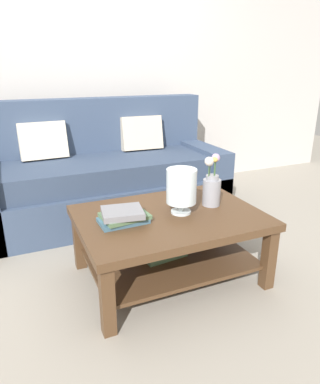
{
  "coord_description": "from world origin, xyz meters",
  "views": [
    {
      "loc": [
        -0.87,
        -2.11,
        1.33
      ],
      "look_at": [
        0.01,
        -0.13,
        0.55
      ],
      "focal_mm": 32.68,
      "sensor_mm": 36.0,
      "label": 1
    }
  ],
  "objects_px": {
    "couch": "(104,177)",
    "book_stack_main": "(123,216)",
    "coffee_table": "(169,232)",
    "glass_hurricane_vase": "(181,187)",
    "flower_pitcher": "(212,187)"
  },
  "relations": [
    {
      "from": "coffee_table",
      "to": "glass_hurricane_vase",
      "type": "bearing_deg",
      "value": -6.21
    },
    {
      "from": "coffee_table",
      "to": "flower_pitcher",
      "type": "relative_size",
      "value": 3.25
    },
    {
      "from": "couch",
      "to": "flower_pitcher",
      "type": "distance_m",
      "value": 1.28
    },
    {
      "from": "couch",
      "to": "coffee_table",
      "type": "distance_m",
      "value": 1.22
    },
    {
      "from": "couch",
      "to": "flower_pitcher",
      "type": "bearing_deg",
      "value": -70.29
    },
    {
      "from": "couch",
      "to": "book_stack_main",
      "type": "bearing_deg",
      "value": -99.41
    },
    {
      "from": "glass_hurricane_vase",
      "to": "flower_pitcher",
      "type": "distance_m",
      "value": 0.25
    },
    {
      "from": "book_stack_main",
      "to": "glass_hurricane_vase",
      "type": "height_order",
      "value": "glass_hurricane_vase"
    },
    {
      "from": "coffee_table",
      "to": "glass_hurricane_vase",
      "type": "xyz_separation_m",
      "value": [
        0.08,
        -0.01,
        0.3
      ]
    },
    {
      "from": "book_stack_main",
      "to": "flower_pitcher",
      "type": "height_order",
      "value": "flower_pitcher"
    },
    {
      "from": "book_stack_main",
      "to": "flower_pitcher",
      "type": "bearing_deg",
      "value": 2.86
    },
    {
      "from": "book_stack_main",
      "to": "glass_hurricane_vase",
      "type": "relative_size",
      "value": 1.05
    },
    {
      "from": "couch",
      "to": "flower_pitcher",
      "type": "height_order",
      "value": "couch"
    },
    {
      "from": "glass_hurricane_vase",
      "to": "book_stack_main",
      "type": "bearing_deg",
      "value": 178.74
    },
    {
      "from": "couch",
      "to": "glass_hurricane_vase",
      "type": "distance_m",
      "value": 1.27
    }
  ]
}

